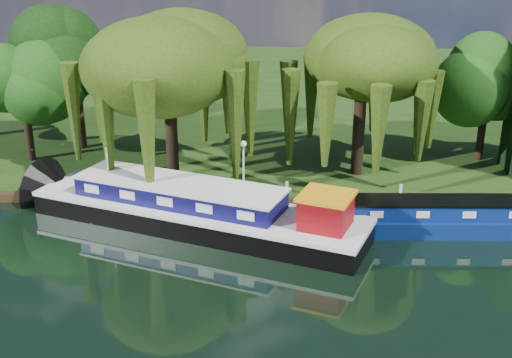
{
  "coord_description": "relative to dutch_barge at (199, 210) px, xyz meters",
  "views": [
    {
      "loc": [
        3.61,
        -23.42,
        13.54
      ],
      "look_at": [
        1.59,
        5.08,
        2.8
      ],
      "focal_mm": 45.0,
      "sensor_mm": 36.0,
      "label": 1
    }
  ],
  "objects": [
    {
      "name": "tree_far_mid",
      "position": [
        -9.59,
        11.03,
        5.39
      ],
      "size": [
        5.18,
        5.18,
        8.47
      ],
      "color": "black",
      "rests_on": "far_bank"
    },
    {
      "name": "far_bank",
      "position": [
        1.27,
        28.47,
        -0.68
      ],
      "size": [
        120.0,
        52.0,
        0.45
      ],
      "primitive_type": "cube",
      "color": "#19330E",
      "rests_on": "ground"
    },
    {
      "name": "mooring_posts",
      "position": [
        0.77,
        2.87,
        0.05
      ],
      "size": [
        19.16,
        0.16,
        1.0
      ],
      "color": "silver",
      "rests_on": "far_bank"
    },
    {
      "name": "willow_left",
      "position": [
        -2.43,
        5.83,
        6.11
      ],
      "size": [
        7.54,
        7.54,
        9.03
      ],
      "color": "black",
      "rests_on": "far_bank"
    },
    {
      "name": "ground",
      "position": [
        1.27,
        -5.53,
        -0.9
      ],
      "size": [
        120.0,
        120.0,
        0.0
      ],
      "primitive_type": "plane",
      "color": "black"
    },
    {
      "name": "tree_far_right",
      "position": [
        16.22,
        10.41,
        4.25
      ],
      "size": [
        4.16,
        4.16,
        6.81
      ],
      "color": "black",
      "rests_on": "far_bank"
    },
    {
      "name": "red_dinghy",
      "position": [
        -4.71,
        1.01,
        -0.9
      ],
      "size": [
        3.22,
        2.52,
        0.61
      ],
      "primitive_type": "imported",
      "rotation": [
        0.0,
        0.0,
        1.72
      ],
      "color": "maroon",
      "rests_on": "ground"
    },
    {
      "name": "dutch_barge",
      "position": [
        0.0,
        0.0,
        0.0
      ],
      "size": [
        17.58,
        9.34,
        3.64
      ],
      "rotation": [
        0.0,
        0.0,
        -0.33
      ],
      "color": "black",
      "rests_on": "ground"
    },
    {
      "name": "narrowboat",
      "position": [
        11.87,
        0.28,
        -0.25
      ],
      "size": [
        12.68,
        2.87,
        1.83
      ],
      "rotation": [
        0.0,
        0.0,
        0.06
      ],
      "color": "navy",
      "rests_on": "ground"
    },
    {
      "name": "lamppost",
      "position": [
        1.77,
        4.97,
        1.52
      ],
      "size": [
        0.36,
        0.36,
        2.56
      ],
      "color": "silver",
      "rests_on": "far_bank"
    },
    {
      "name": "willow_right",
      "position": [
        8.31,
        7.25,
        5.59
      ],
      "size": [
        6.8,
        6.8,
        8.29
      ],
      "color": "black",
      "rests_on": "far_bank"
    },
    {
      "name": "tree_far_left",
      "position": [
        -11.98,
        8.35,
        4.49
      ],
      "size": [
        4.47,
        4.47,
        7.21
      ],
      "color": "black",
      "rests_on": "far_bank"
    }
  ]
}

